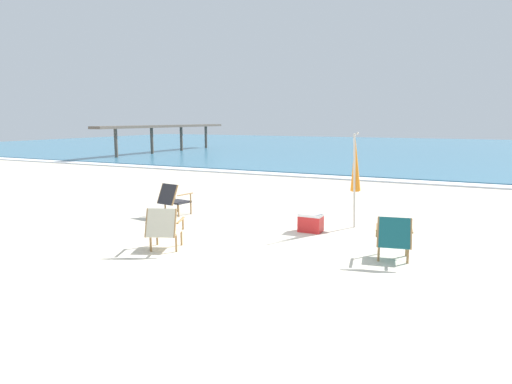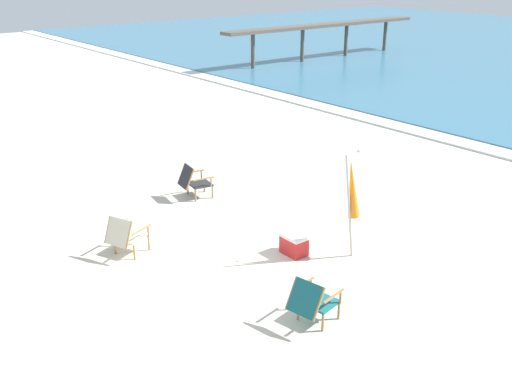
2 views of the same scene
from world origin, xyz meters
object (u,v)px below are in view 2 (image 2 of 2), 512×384
beach_chair_far_center (193,181)px  beach_chair_front_right (313,300)px  cooler_box (294,244)px  umbrella_furled_orange (352,189)px  beach_chair_mid_center (126,235)px

beach_chair_far_center → beach_chair_front_right: bearing=-14.6°
cooler_box → umbrella_furled_orange: bearing=43.4°
beach_chair_front_right → umbrella_furled_orange: bearing=119.8°
beach_chair_front_right → umbrella_furled_orange: umbrella_furled_orange is taller
beach_chair_mid_center → beach_chair_far_center: (-1.69, 2.61, -0.00)m
beach_chair_mid_center → beach_chair_front_right: bearing=16.8°
beach_chair_far_center → umbrella_furled_orange: bearing=8.0°
beach_chair_front_right → beach_chair_mid_center: bearing=-163.2°
beach_chair_front_right → beach_chair_mid_center: beach_chair_mid_center is taller
beach_chair_mid_center → umbrella_furled_orange: (2.68, 3.22, 0.95)m
beach_chair_far_center → umbrella_furled_orange: umbrella_furled_orange is taller
beach_chair_mid_center → umbrella_furled_orange: umbrella_furled_orange is taller
beach_chair_front_right → beach_chair_far_center: (-5.55, 1.45, 0.01)m
beach_chair_far_center → umbrella_furled_orange: size_ratio=0.38×
beach_chair_mid_center → cooler_box: size_ratio=1.79×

